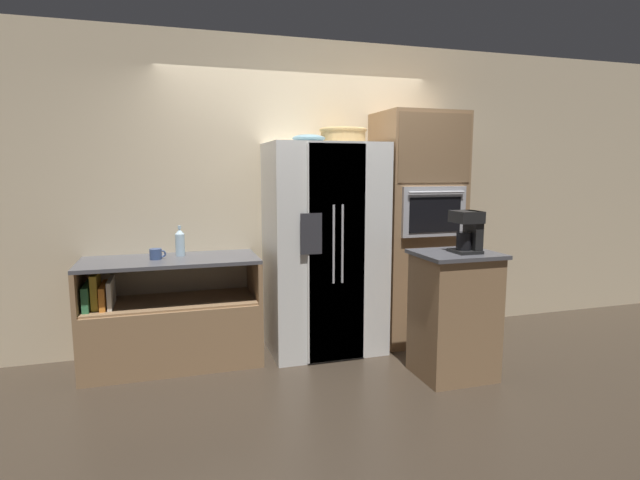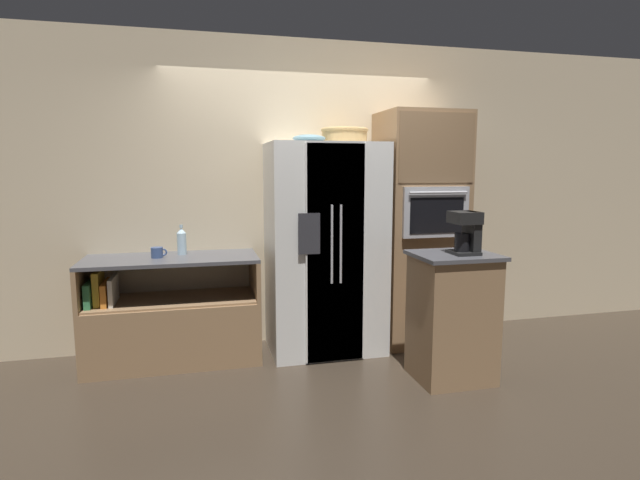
% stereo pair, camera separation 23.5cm
% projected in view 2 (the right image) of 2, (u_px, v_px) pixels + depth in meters
% --- Properties ---
extents(ground_plane, '(20.00, 20.00, 0.00)m').
position_uv_depth(ground_plane, '(311.00, 351.00, 4.51)').
color(ground_plane, '#382D23').
extents(wall_back, '(12.00, 0.06, 2.80)m').
position_uv_depth(wall_back, '(301.00, 193.00, 4.70)').
color(wall_back, beige).
rests_on(wall_back, ground_plane).
extents(counter_left, '(1.42, 0.63, 0.90)m').
position_uv_depth(counter_left, '(172.00, 324.00, 4.24)').
color(counter_left, '#93704C').
rests_on(counter_left, ground_plane).
extents(refrigerator, '(1.00, 0.73, 1.85)m').
position_uv_depth(refrigerator, '(325.00, 249.00, 4.43)').
color(refrigerator, silver).
rests_on(refrigerator, ground_plane).
extents(wall_oven, '(0.75, 0.69, 2.14)m').
position_uv_depth(wall_oven, '(419.00, 229.00, 4.66)').
color(wall_oven, '#93704C').
rests_on(wall_oven, ground_plane).
extents(island_counter, '(0.62, 0.53, 0.99)m').
position_uv_depth(island_counter, '(452.00, 316.00, 3.85)').
color(island_counter, '#93704C').
rests_on(island_counter, ground_plane).
extents(wicker_basket, '(0.42, 0.42, 0.13)m').
position_uv_depth(wicker_basket, '(345.00, 135.00, 4.43)').
color(wicker_basket, tan).
rests_on(wicker_basket, refrigerator).
extents(fruit_bowl, '(0.28, 0.28, 0.07)m').
position_uv_depth(fruit_bowl, '(309.00, 138.00, 4.25)').
color(fruit_bowl, '#668C99').
rests_on(fruit_bowl, refrigerator).
extents(bottle_tall, '(0.08, 0.08, 0.26)m').
position_uv_depth(bottle_tall, '(182.00, 241.00, 4.28)').
color(bottle_tall, silver).
rests_on(bottle_tall, counter_left).
extents(mug, '(0.13, 0.10, 0.09)m').
position_uv_depth(mug, '(157.00, 253.00, 4.13)').
color(mug, '#384C7A').
rests_on(mug, counter_left).
extents(coffee_maker, '(0.19, 0.21, 0.32)m').
position_uv_depth(coffee_maker, '(467.00, 231.00, 3.73)').
color(coffee_maker, black).
rests_on(coffee_maker, island_counter).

